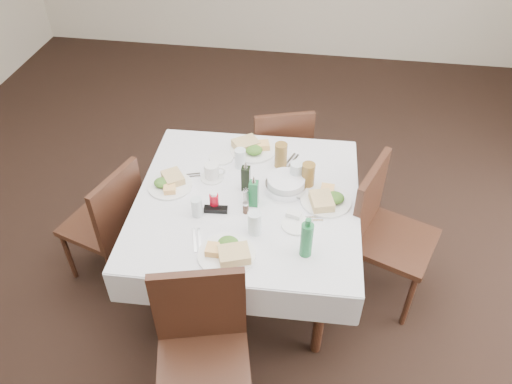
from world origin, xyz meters
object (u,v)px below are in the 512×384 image
Objects in this scene: chair_west at (110,219)px; bread_basket at (286,184)px; water_n at (240,158)px; water_e at (296,173)px; ketchup_bottle at (214,201)px; oil_cruet_green at (254,192)px; dining_table at (247,208)px; chair_south at (202,345)px; water_w at (197,207)px; green_bottle at (307,239)px; water_s at (255,223)px; chair_east at (383,226)px; coffee_mug at (212,172)px; oil_cruet_dark at (246,177)px; chair_north at (280,151)px.

chair_west reaches higher than bread_basket.
water_e is at bearing -16.58° from water_n.
oil_cruet_green is at bearing 15.97° from ketchup_bottle.
chair_south is (-0.08, -0.86, -0.14)m from dining_table.
water_n reaches higher than ketchup_bottle.
water_w is 0.66m from green_bottle.
bread_basket is (0.30, 0.97, 0.26)m from chair_south.
water_s is (0.18, -0.55, 0.01)m from water_n.
chair_east is 1.08× the size of chair_west.
oil_cruet_green is (0.13, 0.81, 0.31)m from chair_south.
coffee_mug is at bearing -176.32° from water_e.
oil_cruet_dark is at bearing 104.78° from dining_table.
bread_basket is 0.24m from oil_cruet_green.
oil_cruet_green is 0.35m from coffee_mug.
ketchup_bottle is at bearing -167.61° from chair_east.
bread_basket is 0.44m from ketchup_bottle.
water_s is 0.67× the size of oil_cruet_dark.
water_e is at bearing 100.22° from green_bottle.
chair_north is 4.18× the size of oil_cruet_green.
chair_south is at bearing -75.75° from water_w.
chair_east is 0.65m from bread_basket.
chair_north reaches higher than water_w.
water_w is at bearing 162.20° from green_bottle.
chair_east is at bearing 12.39° from ketchup_bottle.
bread_basket is 0.24m from oil_cruet_dark.
ketchup_bottle is at bearing 96.78° from chair_south.
water_s is at bearing -72.97° from oil_cruet_dark.
water_s reaches higher than chair_west.
chair_north is at bearing 88.97° from water_s.
chair_north is 3.60× the size of bread_basket.
water_w is 0.55m from bread_basket.
water_w is at bearing 165.83° from water_s.
coffee_mug is at bearing 105.04° from ketchup_bottle.
ketchup_bottle reaches higher than coffee_mug.
oil_cruet_green reaches higher than water_n.
chair_north is 1.70m from chair_south.
chair_north is 0.75m from water_e.
chair_east reaches higher than water_s.
water_w is (-0.17, 0.67, 0.28)m from chair_south.
chair_west is at bearing 167.17° from water_s.
water_e is at bearing 19.27° from oil_cruet_dark.
water_n is 0.52× the size of bread_basket.
oil_cruet_dark is at bearing 8.48° from chair_west.
water_e reaches higher than chair_north.
oil_cruet_green reaches higher than dining_table.
water_e reaches higher than ketchup_bottle.
chair_south is 1.18m from water_n.
coffee_mug is (-1.06, 0.04, 0.26)m from chair_east.
water_n is (-0.20, -0.55, 0.32)m from chair_north.
dining_table is 6.36× the size of oil_cruet_green.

